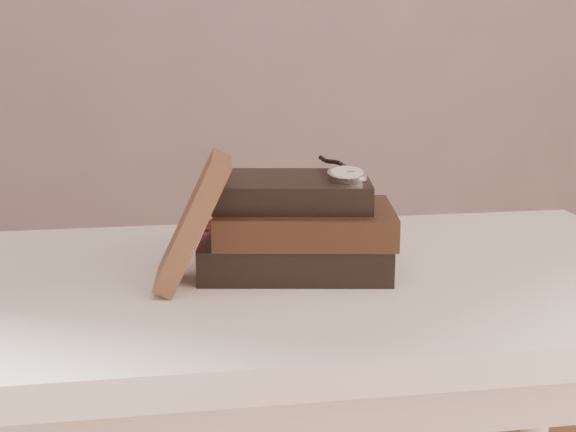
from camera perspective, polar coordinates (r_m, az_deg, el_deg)
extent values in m
cube|color=white|center=(1.09, 3.05, -4.99)|extent=(1.00, 0.60, 0.04)
cube|color=white|center=(1.11, 3.02, -7.94)|extent=(0.88, 0.49, 0.08)
cylinder|color=white|center=(1.60, 17.32, -14.00)|extent=(0.05, 0.05, 0.71)
cube|color=black|center=(1.08, 0.52, -2.64)|extent=(0.28, 0.21, 0.05)
cube|color=beige|center=(1.08, 0.69, -2.64)|extent=(0.27, 0.20, 0.04)
cube|color=gold|center=(1.11, -5.79, -2.25)|extent=(0.01, 0.01, 0.05)
cube|color=maroon|center=(1.09, -5.88, -2.62)|extent=(0.04, 0.16, 0.05)
cube|color=black|center=(1.06, 1.21, -0.46)|extent=(0.26, 0.20, 0.04)
cube|color=beige|center=(1.06, 1.37, -0.46)|extent=(0.25, 0.19, 0.03)
cube|color=gold|center=(1.09, -4.83, -0.15)|extent=(0.01, 0.01, 0.04)
cube|color=black|center=(1.07, -0.03, 1.81)|extent=(0.24, 0.19, 0.04)
cube|color=beige|center=(1.07, 0.14, 1.81)|extent=(0.23, 0.17, 0.03)
cube|color=gold|center=(1.10, -5.58, 2.04)|extent=(0.01, 0.01, 0.04)
cube|color=#44291A|center=(1.00, -6.85, -0.38)|extent=(0.11, 0.12, 0.17)
cylinder|color=silver|center=(1.04, 4.27, 2.89)|extent=(0.06, 0.06, 0.02)
cylinder|color=white|center=(1.04, 4.28, 3.15)|extent=(0.05, 0.05, 0.01)
torus|color=silver|center=(1.04, 4.28, 3.12)|extent=(0.06, 0.06, 0.01)
cylinder|color=silver|center=(1.07, 4.16, 3.19)|extent=(0.01, 0.01, 0.01)
cube|color=black|center=(1.05, 4.25, 3.26)|extent=(0.00, 0.01, 0.00)
cube|color=black|center=(1.04, 4.56, 3.20)|extent=(0.01, 0.00, 0.00)
sphere|color=black|center=(1.08, 4.07, 3.56)|extent=(0.01, 0.01, 0.01)
sphere|color=black|center=(1.09, 3.84, 3.72)|extent=(0.01, 0.01, 0.01)
sphere|color=black|center=(1.10, 3.62, 3.84)|extent=(0.01, 0.01, 0.01)
sphere|color=black|center=(1.11, 3.41, 3.90)|extent=(0.01, 0.01, 0.01)
sphere|color=black|center=(1.12, 3.19, 3.93)|extent=(0.01, 0.01, 0.01)
sphere|color=black|center=(1.13, 2.98, 3.94)|extent=(0.01, 0.01, 0.01)
sphere|color=black|center=(1.14, 2.77, 3.98)|extent=(0.01, 0.01, 0.01)
sphere|color=black|center=(1.15, 2.57, 4.08)|extent=(0.01, 0.01, 0.01)
sphere|color=black|center=(1.16, 2.37, 4.21)|extent=(0.01, 0.01, 0.01)
torus|color=silver|center=(1.15, -5.26, 0.78)|extent=(0.05, 0.02, 0.05)
torus|color=silver|center=(1.15, -2.56, 0.78)|extent=(0.05, 0.02, 0.05)
cylinder|color=silver|center=(1.15, -3.92, 0.94)|extent=(0.01, 0.01, 0.00)
cylinder|color=silver|center=(1.21, -6.08, 1.07)|extent=(0.02, 0.11, 0.03)
cylinder|color=silver|center=(1.20, -1.33, 1.07)|extent=(0.02, 0.11, 0.03)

